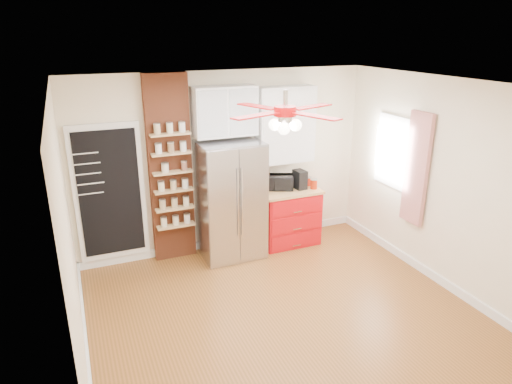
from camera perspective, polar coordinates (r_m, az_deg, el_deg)
name	(u,v)px	position (r m, az deg, el deg)	size (l,w,h in m)	color
floor	(281,310)	(5.76, 3.13, -14.49)	(4.50, 4.50, 0.00)	brown
ceiling	(286,85)	(4.80, 3.73, 13.26)	(4.50, 4.50, 0.00)	white
wall_back	(225,162)	(6.89, -3.90, 3.73)	(4.50, 0.02, 2.70)	#FBECC9
wall_front	(401,298)	(3.63, 17.66, -12.54)	(4.50, 0.02, 2.70)	#FBECC9
wall_left	(69,241)	(4.67, -22.38, -5.67)	(0.02, 4.00, 2.70)	#FBECC9
wall_right	(438,183)	(6.40, 21.85, 1.08)	(0.02, 4.00, 2.70)	#FBECC9
chalkboard	(110,193)	(6.61, -17.81, -0.16)	(0.95, 0.05, 1.95)	white
brick_pillar	(170,170)	(6.60, -10.67, 2.72)	(0.60, 0.16, 2.70)	brown
fridge	(231,200)	(6.69, -3.18, -1.03)	(0.90, 0.70, 1.75)	#B5B5BA
upper_glass_cabinet	(224,111)	(6.53, -3.97, 10.06)	(0.90, 0.35, 0.70)	white
red_cabinet	(288,216)	(7.24, 4.00, -2.99)	(0.94, 0.64, 0.90)	red
upper_shelf_unit	(285,125)	(6.97, 3.65, 8.37)	(0.90, 0.30, 1.15)	white
window	(394,152)	(6.97, 16.86, 4.82)	(0.04, 0.75, 1.05)	white
curtain	(417,169)	(6.56, 19.43, 2.74)	(0.06, 0.40, 1.55)	red
ceiling_fan	(285,112)	(4.84, 3.66, 10.01)	(1.40, 1.40, 0.44)	silver
toaster_oven	(280,182)	(7.04, 3.00, 1.22)	(0.40, 0.27, 0.22)	black
coffee_maker	(300,179)	(7.08, 5.49, 1.57)	(0.15, 0.22, 0.29)	black
canister_left	(314,184)	(7.12, 7.24, 0.97)	(0.11, 0.11, 0.15)	#B12409
canister_right	(308,182)	(7.27, 6.54, 1.31)	(0.10, 0.10, 0.13)	#B41E0A
pantry_jar_oats	(165,168)	(6.42, -11.30, 2.97)	(0.10, 0.10, 0.12)	beige
pantry_jar_beans	(184,166)	(6.47, -8.97, 3.23)	(0.08, 0.08, 0.12)	#895946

